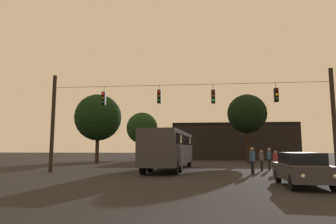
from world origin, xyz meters
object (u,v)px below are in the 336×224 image
at_px(pedestrian_crossing_left, 276,161).
at_px(pedestrian_near_bus, 262,159).
at_px(city_bus, 170,146).
at_px(tree_behind_building, 98,118).
at_px(tree_left_silhouette, 142,128).
at_px(car_near_right, 302,169).
at_px(tree_right_far, 247,114).
at_px(pedestrian_crossing_center, 269,158).
at_px(pedestrian_crossing_right, 252,159).

xyz_separation_m(pedestrian_crossing_left, pedestrian_near_bus, (-0.55, 2.03, 0.02)).
distance_m(city_bus, tree_behind_building, 13.48).
distance_m(pedestrian_near_bus, tree_left_silhouette, 27.53).
bearing_deg(car_near_right, tree_behind_building, 131.18).
distance_m(pedestrian_near_bus, tree_right_far, 12.37).
bearing_deg(pedestrian_crossing_center, pedestrian_crossing_right, -117.05).
height_order(pedestrian_crossing_left, tree_left_silhouette, tree_left_silhouette).
xyz_separation_m(city_bus, car_near_right, (6.95, -9.41, -1.07)).
bearing_deg(pedestrian_crossing_left, pedestrian_near_bus, 105.23).
relative_size(tree_behind_building, tree_right_far, 0.99).
bearing_deg(pedestrian_crossing_center, city_bus, -175.39).
bearing_deg(tree_behind_building, car_near_right, -48.82).
height_order(pedestrian_crossing_left, pedestrian_near_bus, pedestrian_near_bus).
height_order(tree_behind_building, tree_right_far, tree_right_far).
height_order(city_bus, pedestrian_near_bus, city_bus).
relative_size(pedestrian_crossing_center, tree_right_far, 0.22).
distance_m(city_bus, car_near_right, 11.75).
bearing_deg(tree_right_far, tree_behind_building, -173.44).
relative_size(pedestrian_crossing_right, tree_right_far, 0.22).
height_order(pedestrian_crossing_center, pedestrian_crossing_right, pedestrian_crossing_right).
bearing_deg(city_bus, tree_right_far, 54.36).
bearing_deg(tree_behind_building, tree_right_far, 6.56).
distance_m(pedestrian_near_bus, tree_behind_building, 19.37).
height_order(car_near_right, pedestrian_crossing_right, pedestrian_crossing_right).
xyz_separation_m(pedestrian_crossing_left, pedestrian_crossing_right, (-1.80, -1.07, 0.15)).
bearing_deg(tree_behind_building, tree_left_silhouette, 79.94).
height_order(pedestrian_crossing_left, pedestrian_crossing_center, pedestrian_crossing_center).
relative_size(city_bus, car_near_right, 2.53).
xyz_separation_m(car_near_right, pedestrian_crossing_left, (0.69, 7.17, 0.07)).
bearing_deg(pedestrian_crossing_center, tree_right_far, 89.24).
distance_m(pedestrian_crossing_left, tree_behind_building, 20.88).
xyz_separation_m(city_bus, pedestrian_crossing_right, (5.84, -3.31, -0.86)).
xyz_separation_m(pedestrian_crossing_left, pedestrian_crossing_center, (0.21, 2.87, 0.12)).
relative_size(pedestrian_crossing_center, pedestrian_crossing_right, 0.98).
xyz_separation_m(pedestrian_crossing_right, pedestrian_near_bus, (1.25, 3.10, -0.12)).
bearing_deg(pedestrian_crossing_center, tree_left_silhouette, 122.98).
bearing_deg(tree_right_far, car_near_right, -92.89).
height_order(pedestrian_crossing_center, tree_behind_building, tree_behind_building).
bearing_deg(pedestrian_crossing_left, tree_right_far, 88.50).
height_order(car_near_right, tree_left_silhouette, tree_left_silhouette).
height_order(pedestrian_crossing_right, tree_right_far, tree_right_far).
bearing_deg(pedestrian_near_bus, tree_right_far, 85.44).
distance_m(pedestrian_crossing_right, tree_right_far, 15.35).
bearing_deg(city_bus, pedestrian_crossing_left, -16.35).
distance_m(pedestrian_crossing_center, tree_left_silhouette, 27.21).
relative_size(pedestrian_crossing_right, tree_left_silhouette, 0.23).
relative_size(car_near_right, pedestrian_crossing_center, 2.56).
bearing_deg(tree_left_silhouette, city_bus, -73.68).
xyz_separation_m(city_bus, pedestrian_crossing_left, (7.64, -2.24, -1.00)).
relative_size(pedestrian_crossing_left, pedestrian_near_bus, 0.98).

